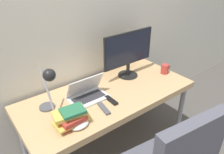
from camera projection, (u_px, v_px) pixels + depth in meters
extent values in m
cube|color=beige|center=(80.00, 20.00, 2.02)|extent=(8.00, 0.05, 2.60)
cube|color=tan|center=(108.00, 96.00, 2.02)|extent=(1.63, 0.72, 0.06)
cylinder|color=gray|center=(180.00, 112.00, 2.39)|extent=(0.05, 0.05, 0.65)
cylinder|color=gray|center=(23.00, 142.00, 2.00)|extent=(0.05, 0.05, 0.65)
cylinder|color=gray|center=(142.00, 89.00, 2.81)|extent=(0.05, 0.05, 0.65)
cube|color=silver|center=(89.00, 98.00, 1.92)|extent=(0.34, 0.21, 0.02)
cube|color=#2D2D33|center=(89.00, 97.00, 1.91)|extent=(0.28, 0.13, 0.00)
cube|color=silver|center=(85.00, 86.00, 1.91)|extent=(0.34, 0.11, 0.19)
cube|color=silver|center=(85.00, 86.00, 1.91)|extent=(0.30, 0.09, 0.17)
cylinder|color=black|center=(128.00, 75.00, 2.31)|extent=(0.21, 0.21, 0.01)
cylinder|color=black|center=(128.00, 69.00, 2.27)|extent=(0.04, 0.04, 0.13)
cube|color=black|center=(128.00, 48.00, 2.17)|extent=(0.59, 0.02, 0.34)
cube|color=black|center=(129.00, 49.00, 2.16)|extent=(0.57, 0.00, 0.31)
cylinder|color=#4C4C51|center=(47.00, 107.00, 1.81)|extent=(0.13, 0.13, 0.02)
cylinder|color=#99999E|center=(48.00, 92.00, 1.66)|extent=(0.02, 0.18, 0.37)
sphere|color=black|center=(49.00, 75.00, 1.51)|extent=(0.09, 0.09, 0.09)
cube|color=#B2382D|center=(71.00, 122.00, 1.63)|extent=(0.19, 0.16, 0.03)
cube|color=gold|center=(71.00, 121.00, 1.61)|extent=(0.26, 0.16, 0.02)
cube|color=#B2382D|center=(72.00, 118.00, 1.60)|extent=(0.20, 0.16, 0.03)
cube|color=gold|center=(69.00, 113.00, 1.59)|extent=(0.26, 0.17, 0.03)
cube|color=#286B47|center=(73.00, 111.00, 1.57)|extent=(0.18, 0.15, 0.02)
cube|color=black|center=(111.00, 100.00, 1.89)|extent=(0.04, 0.15, 0.02)
cube|color=#4C4C51|center=(104.00, 109.00, 1.79)|extent=(0.06, 0.17, 0.02)
cylinder|color=#B23833|center=(165.00, 69.00, 2.33)|extent=(0.08, 0.08, 0.10)
torus|color=#B23833|center=(168.00, 68.00, 2.36)|extent=(0.07, 0.01, 0.07)
ellipsoid|color=white|center=(79.00, 125.00, 1.60)|extent=(0.15, 0.10, 0.04)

